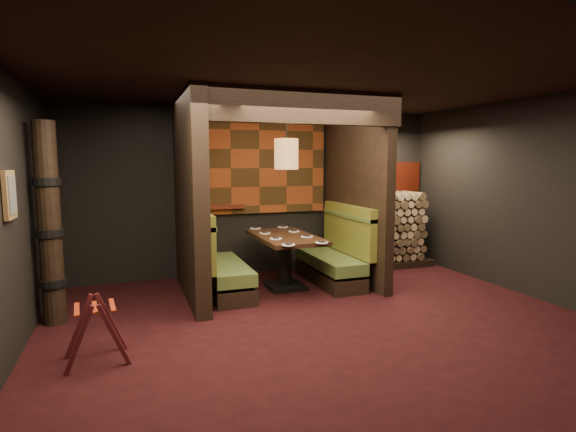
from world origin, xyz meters
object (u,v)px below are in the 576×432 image
(luggage_rack, at_px, (96,328))
(totem_column, at_px, (49,225))
(booth_bench_right, at_px, (335,257))
(booth_bench_left, at_px, (218,267))
(dining_table, at_px, (285,250))
(firewood_stack, at_px, (385,230))
(pendant_lamp, at_px, (286,154))

(luggage_rack, height_order, totem_column, totem_column)
(booth_bench_right, xyz_separation_m, luggage_rack, (-3.44, -1.86, -0.07))
(booth_bench_left, distance_m, luggage_rack, 2.42)
(booth_bench_right, bearing_deg, dining_table, -176.54)
(booth_bench_left, distance_m, firewood_stack, 3.33)
(luggage_rack, bearing_deg, booth_bench_left, 50.12)
(booth_bench_right, relative_size, firewood_stack, 0.92)
(dining_table, distance_m, totem_column, 3.21)
(dining_table, relative_size, firewood_stack, 0.90)
(luggage_rack, xyz_separation_m, totem_column, (-0.54, 1.31, 0.85))
(dining_table, distance_m, firewood_stack, 2.35)
(luggage_rack, distance_m, totem_column, 1.65)
(dining_table, bearing_deg, booth_bench_left, 177.06)
(booth_bench_left, bearing_deg, dining_table, -2.94)
(totem_column, bearing_deg, luggage_rack, -67.60)
(firewood_stack, bearing_deg, pendant_lamp, -160.14)
(firewood_stack, bearing_deg, booth_bench_right, -152.65)
(booth_bench_left, bearing_deg, pendant_lamp, -5.72)
(booth_bench_right, bearing_deg, luggage_rack, -151.68)
(pendant_lamp, bearing_deg, booth_bench_left, 174.28)
(booth_bench_right, xyz_separation_m, totem_column, (-3.98, -0.55, 0.79))
(pendant_lamp, relative_size, luggage_rack, 1.55)
(luggage_rack, height_order, firewood_stack, firewood_stack)
(luggage_rack, xyz_separation_m, firewood_stack, (4.80, 2.56, 0.35))
(pendant_lamp, bearing_deg, luggage_rack, -145.75)
(luggage_rack, bearing_deg, dining_table, 35.00)
(pendant_lamp, distance_m, totem_column, 3.26)
(booth_bench_right, distance_m, luggage_rack, 3.91)
(firewood_stack, bearing_deg, dining_table, -161.29)
(booth_bench_right, bearing_deg, booth_bench_left, 180.00)
(firewood_stack, bearing_deg, totem_column, -166.81)
(booth_bench_right, relative_size, pendant_lamp, 1.55)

